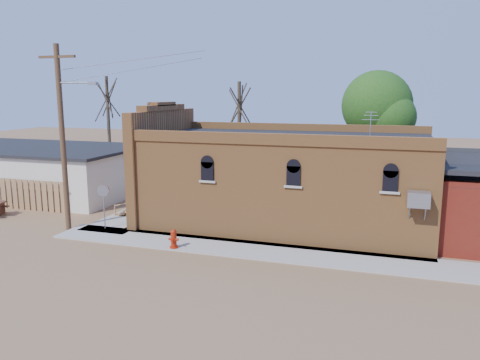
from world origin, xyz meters
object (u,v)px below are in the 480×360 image
(fire_hydrant, at_px, (174,239))
(trash_barrel, at_px, (141,213))
(utility_pole, at_px, (63,134))
(stop_sign, at_px, (103,195))
(brick_bar, at_px, (281,179))

(fire_hydrant, relative_size, trash_barrel, 0.96)
(fire_hydrant, bearing_deg, utility_pole, 158.66)
(fire_hydrant, xyz_separation_m, stop_sign, (-4.56, 1.66, 1.30))
(brick_bar, bearing_deg, fire_hydrant, -122.28)
(brick_bar, height_order, trash_barrel, brick_bar)
(fire_hydrant, bearing_deg, trash_barrel, 124.92)
(trash_barrel, bearing_deg, utility_pole, -139.58)
(brick_bar, distance_m, utility_pole, 10.96)
(brick_bar, distance_m, stop_sign, 8.92)
(utility_pole, distance_m, trash_barrel, 5.56)
(brick_bar, bearing_deg, stop_sign, -154.42)
(trash_barrel, bearing_deg, stop_sign, -117.38)
(brick_bar, relative_size, trash_barrel, 18.87)
(utility_pole, xyz_separation_m, fire_hydrant, (6.31, -1.20, -4.28))
(utility_pole, xyz_separation_m, stop_sign, (1.76, 0.45, -2.97))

